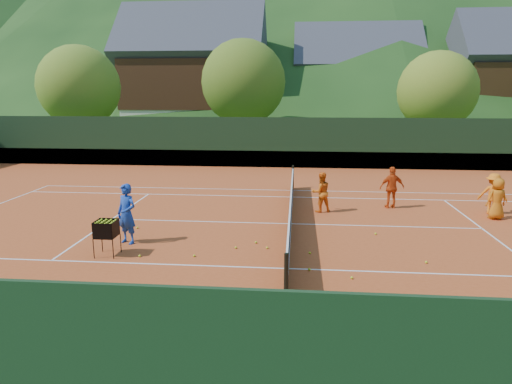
# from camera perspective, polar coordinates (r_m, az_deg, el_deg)

# --- Properties ---
(ground) EXTENTS (400.00, 400.00, 0.00)m
(ground) POSITION_cam_1_polar(r_m,az_deg,el_deg) (15.88, 4.33, -4.05)
(ground) COLOR #2C5019
(ground) RESTS_ON ground
(clay_court) EXTENTS (40.00, 24.00, 0.02)m
(clay_court) POSITION_cam_1_polar(r_m,az_deg,el_deg) (15.88, 4.33, -4.02)
(clay_court) COLOR #AF451C
(clay_court) RESTS_ON ground
(coach) EXTENTS (0.78, 0.67, 1.82)m
(coach) POSITION_cam_1_polar(r_m,az_deg,el_deg) (14.16, -15.85, -2.65)
(coach) COLOR #1A42AC
(coach) RESTS_ON clay_court
(student_a) EXTENTS (0.89, 0.78, 1.52)m
(student_a) POSITION_cam_1_polar(r_m,az_deg,el_deg) (17.41, 8.13, -0.02)
(student_a) COLOR orange
(student_a) RESTS_ON clay_court
(student_b) EXTENTS (1.01, 0.54, 1.64)m
(student_b) POSITION_cam_1_polar(r_m,az_deg,el_deg) (18.56, 16.63, 0.54)
(student_b) COLOR #D74913
(student_b) RESTS_ON clay_court
(student_c) EXTENTS (0.80, 0.61, 1.48)m
(student_c) POSITION_cam_1_polar(r_m,az_deg,el_deg) (18.38, 27.92, -0.77)
(student_c) COLOR #CA6812
(student_c) RESTS_ON clay_court
(student_d) EXTENTS (1.14, 0.90, 1.54)m
(student_d) POSITION_cam_1_polar(r_m,az_deg,el_deg) (19.08, 27.50, -0.20)
(student_d) COLOR orange
(student_d) RESTS_ON clay_court
(tennis_ball_0) EXTENTS (0.07, 0.07, 0.07)m
(tennis_ball_0) POSITION_cam_1_polar(r_m,az_deg,el_deg) (12.87, -7.72, -7.89)
(tennis_ball_0) COLOR #C3E325
(tennis_ball_0) RESTS_ON clay_court
(tennis_ball_1) EXTENTS (0.07, 0.07, 0.07)m
(tennis_ball_1) POSITION_cam_1_polar(r_m,az_deg,el_deg) (9.09, -1.01, -16.84)
(tennis_ball_1) COLOR #C3E325
(tennis_ball_1) RESTS_ON clay_court
(tennis_ball_2) EXTENTS (0.07, 0.07, 0.07)m
(tennis_ball_2) POSITION_cam_1_polar(r_m,az_deg,el_deg) (9.29, -4.39, -16.18)
(tennis_ball_2) COLOR #C3E325
(tennis_ball_2) RESTS_ON clay_court
(tennis_ball_3) EXTENTS (0.07, 0.07, 0.07)m
(tennis_ball_3) POSITION_cam_1_polar(r_m,az_deg,el_deg) (15.79, -14.60, -4.32)
(tennis_ball_3) COLOR #C3E325
(tennis_ball_3) RESTS_ON clay_court
(tennis_ball_4) EXTENTS (0.07, 0.07, 0.07)m
(tennis_ball_4) POSITION_cam_1_polar(r_m,az_deg,el_deg) (10.08, 27.14, -15.19)
(tennis_ball_4) COLOR #C3E325
(tennis_ball_4) RESTS_ON clay_court
(tennis_ball_6) EXTENTS (0.07, 0.07, 0.07)m
(tennis_ball_6) POSITION_cam_1_polar(r_m,az_deg,el_deg) (13.14, -14.33, -7.74)
(tennis_ball_6) COLOR #C3E325
(tennis_ball_6) RESTS_ON clay_court
(tennis_ball_8) EXTENTS (0.07, 0.07, 0.07)m
(tennis_ball_8) POSITION_cam_1_polar(r_m,az_deg,el_deg) (13.10, 20.52, -8.22)
(tennis_ball_8) COLOR #C3E325
(tennis_ball_8) RESTS_ON clay_court
(tennis_ball_9) EXTENTS (0.07, 0.07, 0.07)m
(tennis_ball_9) POSITION_cam_1_polar(r_m,az_deg,el_deg) (13.37, 1.40, -6.98)
(tennis_ball_9) COLOR #C3E325
(tennis_ball_9) RESTS_ON clay_court
(tennis_ball_11) EXTENTS (0.07, 0.07, 0.07)m
(tennis_ball_11) POSITION_cam_1_polar(r_m,az_deg,el_deg) (13.04, 6.74, -7.57)
(tennis_ball_11) COLOR #C3E325
(tennis_ball_11) RESTS_ON clay_court
(tennis_ball_12) EXTENTS (0.07, 0.07, 0.07)m
(tennis_ball_12) POSITION_cam_1_polar(r_m,az_deg,el_deg) (11.57, 11.88, -10.44)
(tennis_ball_12) COLOR #C3E325
(tennis_ball_12) RESTS_ON clay_court
(tennis_ball_13) EXTENTS (0.07, 0.07, 0.07)m
(tennis_ball_13) POSITION_cam_1_polar(r_m,az_deg,el_deg) (13.83, -0.01, -6.31)
(tennis_ball_13) COLOR #C3E325
(tennis_ball_13) RESTS_ON clay_court
(tennis_ball_14) EXTENTS (0.07, 0.07, 0.07)m
(tennis_ball_14) POSITION_cam_1_polar(r_m,az_deg,el_deg) (13.40, -2.54, -6.95)
(tennis_ball_14) COLOR #C3E325
(tennis_ball_14) RESTS_ON clay_court
(tennis_ball_15) EXTENTS (0.07, 0.07, 0.07)m
(tennis_ball_15) POSITION_cam_1_polar(r_m,az_deg,el_deg) (8.70, 19.90, -19.09)
(tennis_ball_15) COLOR #C3E325
(tennis_ball_15) RESTS_ON clay_court
(tennis_ball_16) EXTENTS (0.07, 0.07, 0.07)m
(tennis_ball_16) POSITION_cam_1_polar(r_m,az_deg,el_deg) (15.13, 14.71, -5.06)
(tennis_ball_16) COLOR #C3E325
(tennis_ball_16) RESTS_ON clay_court
(tennis_ball_17) EXTENTS (0.07, 0.07, 0.07)m
(tennis_ball_17) POSITION_cam_1_polar(r_m,az_deg,el_deg) (11.90, 6.68, -9.59)
(tennis_ball_17) COLOR #C3E325
(tennis_ball_17) RESTS_ON clay_court
(court_lines) EXTENTS (23.83, 11.03, 0.00)m
(court_lines) POSITION_cam_1_polar(r_m,az_deg,el_deg) (15.88, 4.33, -3.97)
(court_lines) COLOR silver
(court_lines) RESTS_ON clay_court
(tennis_net) EXTENTS (0.10, 12.07, 1.10)m
(tennis_net) POSITION_cam_1_polar(r_m,az_deg,el_deg) (15.74, 4.36, -2.24)
(tennis_net) COLOR black
(tennis_net) RESTS_ON clay_court
(perimeter_fence) EXTENTS (40.40, 24.24, 3.00)m
(perimeter_fence) POSITION_cam_1_polar(r_m,az_deg,el_deg) (15.57, 4.40, 0.43)
(perimeter_fence) COLOR black
(perimeter_fence) RESTS_ON clay_court
(ball_hopper) EXTENTS (0.57, 0.57, 1.00)m
(ball_hopper) POSITION_cam_1_polar(r_m,az_deg,el_deg) (13.32, -18.22, -4.48)
(ball_hopper) COLOR black
(ball_hopper) RESTS_ON clay_court
(chalet_left) EXTENTS (13.80, 9.93, 12.92)m
(chalet_left) POSITION_cam_1_polar(r_m,az_deg,el_deg) (46.38, -7.71, 13.75)
(chalet_left) COLOR beige
(chalet_left) RESTS_ON ground
(chalet_mid) EXTENTS (12.65, 8.82, 11.45)m
(chalet_mid) POSITION_cam_1_polar(r_m,az_deg,el_deg) (49.57, 12.25, 12.73)
(chalet_mid) COLOR beige
(chalet_mid) RESTS_ON ground
(tree_a) EXTENTS (6.00, 6.00, 7.88)m
(tree_a) POSITION_cam_1_polar(r_m,az_deg,el_deg) (36.96, -21.27, 12.19)
(tree_a) COLOR #412A1A
(tree_a) RESTS_ON ground
(tree_b) EXTENTS (6.40, 6.40, 8.40)m
(tree_b) POSITION_cam_1_polar(r_m,az_deg,el_deg) (35.48, -1.62, 13.56)
(tree_b) COLOR #3E2819
(tree_b) RESTS_ON ground
(tree_c) EXTENTS (5.60, 5.60, 7.35)m
(tree_c) POSITION_cam_1_polar(r_m,az_deg,el_deg) (35.61, 21.67, 11.66)
(tree_c) COLOR #402719
(tree_c) RESTS_ON ground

